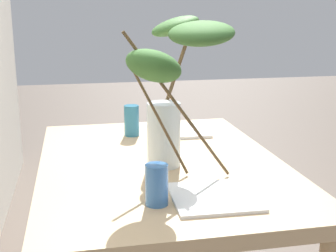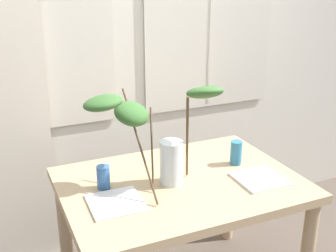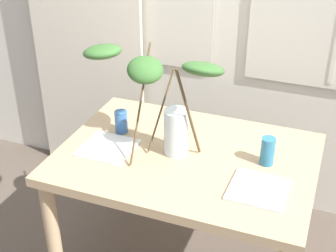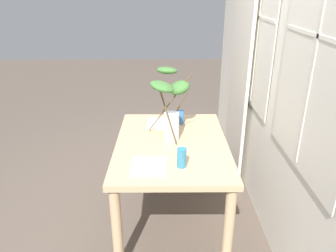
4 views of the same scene
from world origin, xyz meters
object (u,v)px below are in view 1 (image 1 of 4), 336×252
Objects in this scene: dining_table at (161,187)px; drinking_glass_blue_right at (132,121)px; drinking_glass_blue_left at (157,185)px; vase_with_branches at (169,84)px; plate_square_right at (180,131)px; plate_square_left at (214,197)px.

dining_table is 9.00× the size of drinking_glass_blue_right.
drinking_glass_blue_right is at bearing -1.86° from drinking_glass_blue_left.
vase_with_branches is (-0.14, -0.00, 0.43)m from dining_table.
drinking_glass_blue_left is at bearing 162.14° from plate_square_right.
drinking_glass_blue_right is 0.80m from plate_square_left.
vase_with_branches is 5.23× the size of drinking_glass_blue_right.
dining_table is at bearing 0.53° from vase_with_branches.
dining_table is at bearing -170.68° from drinking_glass_blue_right.
dining_table is 0.42m from plate_square_left.
drinking_glass_blue_right reaches higher than dining_table.
plate_square_left reaches higher than dining_table.
drinking_glass_blue_left is at bearing 167.49° from dining_table.
plate_square_right reaches higher than dining_table.
drinking_glass_blue_left is (-0.26, 0.09, -0.26)m from vase_with_branches.
drinking_glass_blue_right is at bearing 6.98° from vase_with_branches.
vase_with_branches is 0.59m from drinking_glass_blue_right.
dining_table is 0.44m from plate_square_right.
dining_table is 1.72× the size of vase_with_branches.
vase_with_branches is 2.86× the size of plate_square_left.
dining_table is 10.22× the size of drinking_glass_blue_left.
drinking_glass_blue_left is 0.19m from plate_square_left.
plate_square_left is at bearing -160.48° from vase_with_branches.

